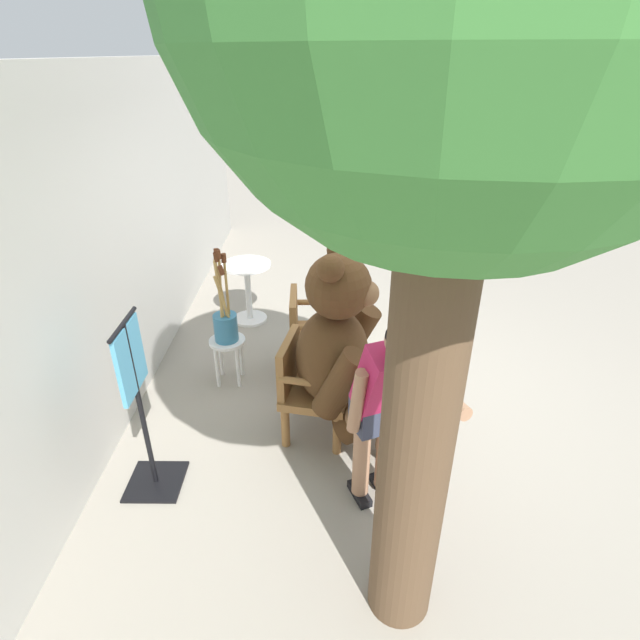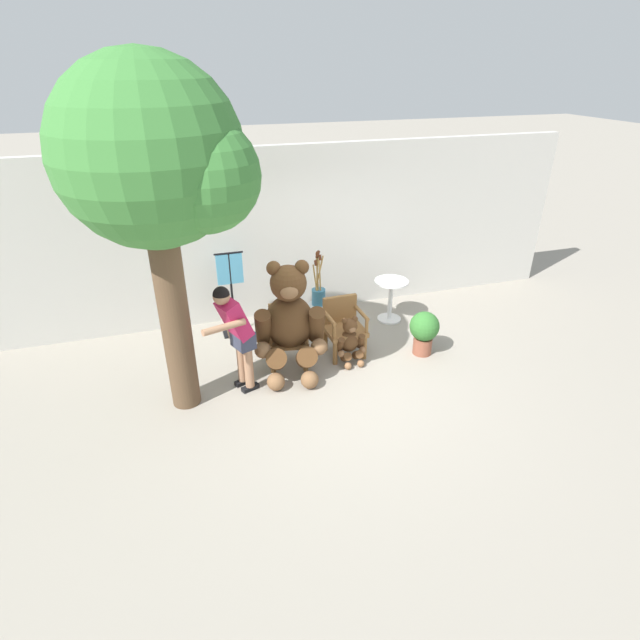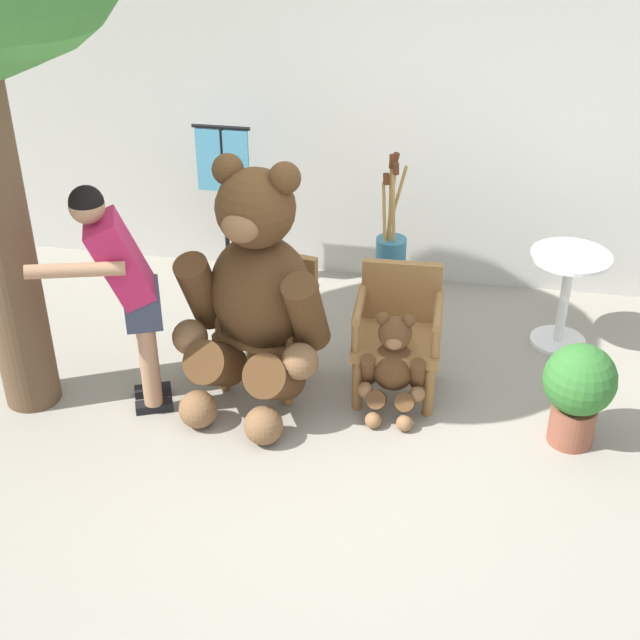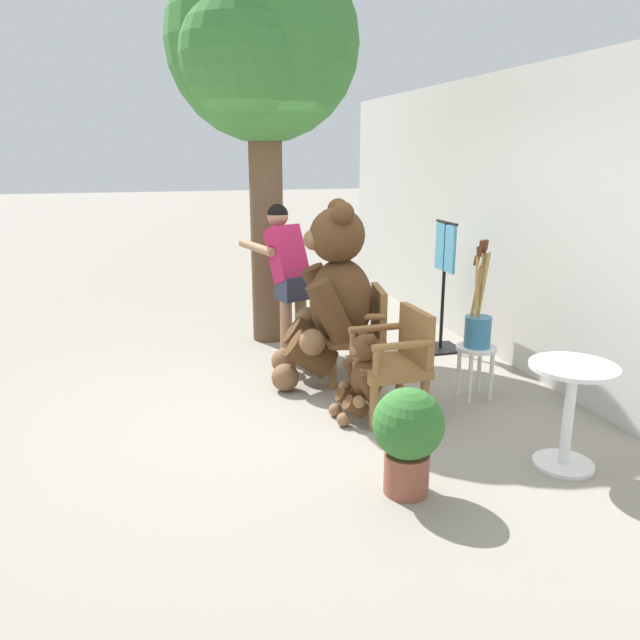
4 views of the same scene
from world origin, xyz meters
The scene contains 13 objects.
ground_plane centered at (0.00, 0.00, 0.00)m, with size 60.00×60.00×0.00m, color gray.
back_wall centered at (0.00, 2.40, 1.40)m, with size 10.00×0.16×2.80m, color beige.
wooden_chair_left centered at (-0.42, 0.75, 0.46)m, with size 0.65×0.62×0.86m.
wooden_chair_right centered at (0.43, 0.75, 0.46)m, with size 0.57×0.54×0.86m.
teddy_bear_large centered at (-0.45, 0.48, 0.81)m, with size 1.02×1.01×1.65m.
teddy_bear_small centered at (0.43, 0.47, 0.35)m, with size 0.43×0.41×0.72m.
person_visitor centered at (-1.21, 0.25, 0.92)m, with size 0.69×0.66×1.55m.
white_stool centered at (0.29, 1.54, 0.36)m, with size 0.34×0.34×0.46m.
brush_bucket centered at (0.29, 1.54, 0.66)m, with size 0.22×0.22×0.90m.
round_side_table centered at (1.54, 1.52, 0.45)m, with size 0.56×0.56×0.72m.
patio_tree centered at (-1.84, 0.14, 3.01)m, with size 2.05×1.95×4.08m.
potted_plant centered at (1.56, 0.37, 0.40)m, with size 0.44×0.44×0.68m.
clothing_display_stand centered at (-1.03, 1.88, 0.72)m, with size 0.44×0.40×1.36m.
Camera 4 is at (4.75, -1.09, 2.04)m, focal length 35.00 mm.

